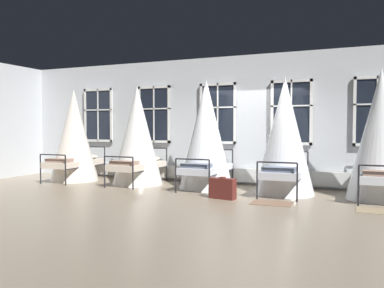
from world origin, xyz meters
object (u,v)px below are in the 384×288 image
Objects in this scene: cot_first at (74,137)px; cot_fourth at (285,138)px; cot_second at (137,137)px; cot_third at (206,136)px; suitcase_dark at (223,188)px; cot_fifth at (380,137)px.

cot_fourth reaches higher than cot_first.
cot_second is 3.88m from cot_fourth.
cot_third reaches higher than suitcase_dark.
suitcase_dark is at bearing 135.99° from cot_fourth.
cot_first is at bearing 91.85° from cot_second.
cot_first is 7.89m from cot_fifth.
cot_second is 0.95× the size of cot_fifth.
cot_second reaches higher than suitcase_dark.
cot_fourth reaches higher than cot_second.
cot_first is 4.42× the size of suitcase_dark.
cot_second is 4.47× the size of suitcase_dark.
cot_fifth is at bearing 31.15° from suitcase_dark.
cot_first is 2.04m from cot_second.
cot_third is (3.99, 0.08, 0.05)m from cot_first.
cot_fifth reaches higher than cot_third.
cot_fourth is at bearing 90.59° from cot_fifth.
cot_fourth is 0.97× the size of cot_fifth.
cot_second is at bearing 90.28° from cot_third.
cot_third is 0.98× the size of cot_fifth.
suitcase_dark is (-3.05, -1.18, -1.10)m from cot_fifth.
suitcase_dark is at bearing 110.50° from cot_fifth.
cot_first reaches higher than suitcase_dark.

